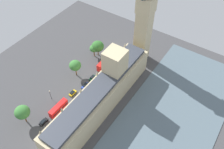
# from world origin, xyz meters

# --- Properties ---
(ground_plane) EXTENTS (138.94, 138.94, 0.00)m
(ground_plane) POSITION_xyz_m (0.00, 0.00, 0.00)
(ground_plane) COLOR #424244
(river_thames) EXTENTS (42.10, 125.04, 0.25)m
(river_thames) POSITION_xyz_m (-33.42, 0.00, 0.12)
(river_thames) COLOR slate
(river_thames) RESTS_ON ground
(parliament_building) EXTENTS (12.66, 68.32, 26.03)m
(parliament_building) POSITION_xyz_m (-1.99, -1.85, 7.97)
(parliament_building) COLOR #CCBA8E
(parliament_building) RESTS_ON ground
(clock_tower) EXTENTS (8.11, 8.11, 53.09)m
(clock_tower) POSITION_xyz_m (-0.88, -40.92, 27.46)
(clock_tower) COLOR #CCBA8E
(clock_tower) RESTS_ON ground
(double_decker_bus_kerbside) EXTENTS (2.92, 10.57, 4.75)m
(double_decker_bus_kerbside) POSITION_xyz_m (12.16, -22.63, 2.63)
(double_decker_bus_kerbside) COLOR red
(double_decker_bus_kerbside) RESTS_ON ground
(car_dark_green_far_end) EXTENTS (1.86, 4.34, 1.74)m
(car_dark_green_far_end) POSITION_xyz_m (11.92, -11.76, 0.89)
(car_dark_green_far_end) COLOR #19472D
(car_dark_green_far_end) RESTS_ON ground
(car_blue_midblock) EXTENTS (1.95, 4.64, 1.74)m
(car_blue_midblock) POSITION_xyz_m (11.78, -5.27, 0.89)
(car_blue_midblock) COLOR navy
(car_blue_midblock) RESTS_ON ground
(car_yellow_cab_corner) EXTENTS (1.92, 4.15, 1.74)m
(car_yellow_cab_corner) POSITION_xyz_m (13.95, 2.12, 0.89)
(car_yellow_cab_corner) COLOR gold
(car_yellow_cab_corner) RESTS_ON ground
(double_decker_bus_opposite_hall) EXTENTS (2.77, 10.53, 4.75)m
(double_decker_bus_opposite_hall) POSITION_xyz_m (12.34, 13.86, 2.63)
(double_decker_bus_opposite_hall) COLOR red
(double_decker_bus_opposite_hall) RESTS_ON ground
(car_black_by_river_gate) EXTENTS (1.87, 4.57, 1.74)m
(car_black_by_river_gate) POSITION_xyz_m (14.04, 22.59, 0.89)
(car_black_by_river_gate) COLOR black
(car_black_by_river_gate) RESTS_ON ground
(pedestrian_near_tower) EXTENTS (0.68, 0.61, 1.62)m
(pedestrian_near_tower) POSITION_xyz_m (7.33, 23.69, 0.73)
(pedestrian_near_tower) COLOR #336B60
(pedestrian_near_tower) RESTS_ON ground
(pedestrian_trailing) EXTENTS (0.64, 0.57, 1.51)m
(pedestrian_trailing) POSITION_xyz_m (7.49, -26.56, 0.68)
(pedestrian_trailing) COLOR black
(pedestrian_trailing) RESTS_ON ground
(plane_tree_leading) EXTENTS (4.91, 4.91, 7.85)m
(plane_tree_leading) POSITION_xyz_m (22.00, -26.80, 5.71)
(plane_tree_leading) COLOR brown
(plane_tree_leading) RESTS_ON ground
(plane_tree_under_trees) EXTENTS (7.07, 7.07, 9.68)m
(plane_tree_under_trees) POSITION_xyz_m (20.59, -28.72, 6.66)
(plane_tree_under_trees) COLOR brown
(plane_tree_under_trees) RESTS_ON ground
(plane_tree_slot_10) EXTENTS (6.84, 6.84, 10.39)m
(plane_tree_slot_10) POSITION_xyz_m (21.25, 26.37, 7.46)
(plane_tree_slot_10) COLOR brown
(plane_tree_slot_10) RESTS_ON ground
(plane_tree_slot_11) EXTENTS (6.32, 6.32, 10.05)m
(plane_tree_slot_11) POSITION_xyz_m (20.78, -9.11, 7.33)
(plane_tree_slot_11) COLOR brown
(plane_tree_slot_11) RESTS_ON ground
(street_lamp_slot_12) EXTENTS (0.56, 0.56, 6.60)m
(street_lamp_slot_12) POSITION_xyz_m (20.58, 10.45, 4.58)
(street_lamp_slot_12) COLOR black
(street_lamp_slot_12) RESTS_ON ground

